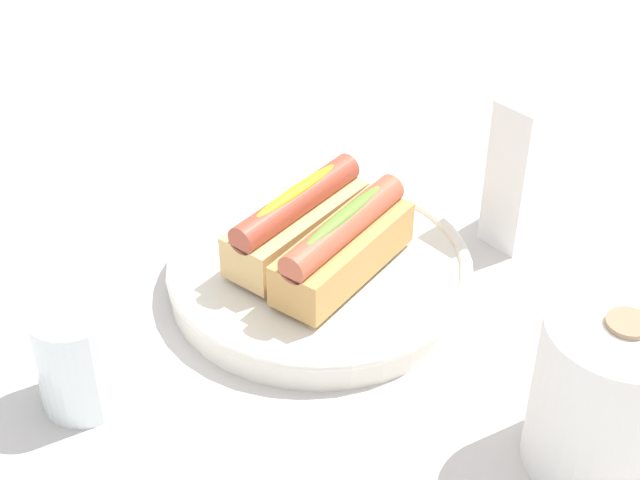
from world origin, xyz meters
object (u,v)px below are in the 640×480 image
Objects in this scene: paper_towel_roll at (611,395)px; napkin_box at (541,161)px; serving_bowl at (320,271)px; water_glass at (80,361)px; hotdog_front at (297,220)px; hotdog_back at (344,245)px.

napkin_box is at bearing -135.32° from paper_towel_roll.
serving_bowl is 3.04× the size of water_glass.
serving_bowl is 1.83× the size of napkin_box.
hotdog_front is 1.72× the size of water_glass.
hotdog_front is at bearing 179.67° from water_glass.
water_glass reaches higher than serving_bowl.
hotdog_back is at bearing -10.89° from napkin_box.
hotdog_front is (0.00, -0.03, 0.04)m from serving_bowl.
hotdog_back is at bearing 93.13° from serving_bowl.
paper_towel_roll reaches higher than hotdog_front.
napkin_box is (-0.44, 0.11, 0.04)m from water_glass.
paper_towel_roll is at bearing 47.37° from napkin_box.
hotdog_back is (-0.00, 0.03, 0.04)m from serving_bowl.
napkin_box reaches higher than hotdog_back.
serving_bowl is 1.77× the size of hotdog_front.
napkin_box is (-0.21, -0.21, 0.01)m from paper_towel_roll.
serving_bowl is at bearing 93.13° from hotdog_front.
paper_towel_roll is (-0.01, 0.31, 0.01)m from hotdog_front.
water_glass is 0.46m from napkin_box.
napkin_box reaches higher than water_glass.
serving_bowl is 1.75× the size of hotdog_back.
paper_towel_roll is (-0.00, 0.26, 0.01)m from hotdog_back.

